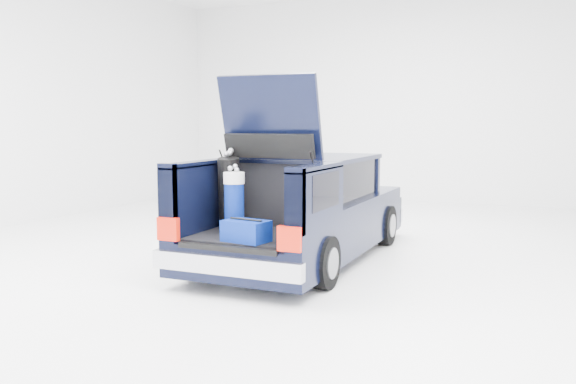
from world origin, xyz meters
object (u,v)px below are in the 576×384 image
at_px(red_suitcase, 307,210).
at_px(blue_duffel, 246,231).
at_px(black_golf_bag, 229,192).
at_px(car, 305,210).
at_px(blue_golf_bag, 234,203).

height_order(red_suitcase, blue_duffel, red_suitcase).
distance_m(red_suitcase, black_golf_bag, 1.01).
bearing_deg(car, blue_golf_bag, -97.56).
relative_size(red_suitcase, blue_golf_bag, 0.69).
bearing_deg(black_golf_bag, car, 47.56).
xyz_separation_m(car, black_golf_bag, (-0.49, -1.30, 0.37)).
distance_m(blue_golf_bag, blue_duffel, 0.53).
bearing_deg(blue_duffel, black_golf_bag, 139.56).
bearing_deg(black_golf_bag, blue_golf_bag, -75.63).
bearing_deg(red_suitcase, blue_golf_bag, -155.00).
relative_size(car, black_golf_bag, 4.72).
bearing_deg(black_golf_bag, blue_duffel, -71.41).
xyz_separation_m(black_golf_bag, blue_duffel, (0.60, -0.71, -0.32)).
distance_m(car, red_suitcase, 1.31).
bearing_deg(red_suitcase, black_golf_bag, 177.53).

